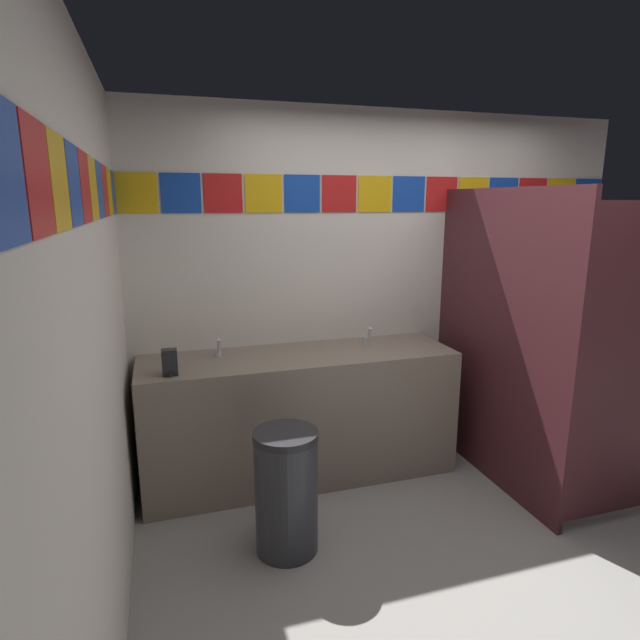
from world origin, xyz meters
name	(u,v)px	position (x,y,z in m)	size (l,w,h in m)	color
ground_plane	(494,555)	(0.00, 0.00, 0.00)	(8.39, 8.39, 0.00)	gray
wall_back	(387,284)	(0.00, 1.53, 1.28)	(3.81, 0.09, 2.55)	silver
wall_side	(89,365)	(-1.95, 0.00, 1.28)	(0.09, 2.97, 2.55)	silver
vanity_counter	(300,414)	(-0.79, 1.18, 0.45)	(2.13, 0.62, 0.89)	gray
faucet_left	(218,350)	(-1.32, 1.27, 0.94)	(0.04, 0.10, 0.14)	silver
faucet_right	(368,338)	(-0.26, 1.27, 0.94)	(0.04, 0.10, 0.14)	silver
soap_dispenser	(170,362)	(-1.64, 0.99, 0.97)	(0.09, 0.09, 0.16)	black
stall_divider	(544,348)	(0.63, 0.51, 0.99)	(0.92, 1.45, 1.99)	#471E23
toilet	(535,408)	(1.11, 1.08, 0.30)	(0.39, 0.49, 0.74)	white
trash_bin	(286,491)	(-1.08, 0.39, 0.35)	(0.35, 0.35, 0.70)	#333338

